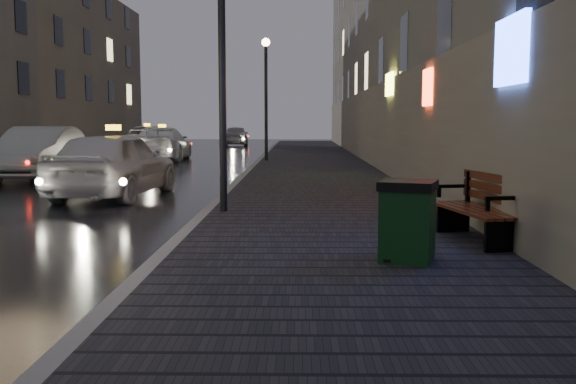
# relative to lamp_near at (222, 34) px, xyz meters

# --- Properties ---
(sidewalk) EXTENTS (4.60, 58.00, 0.15)m
(sidewalk) POSITION_rel_lamp_near_xyz_m (2.05, 15.00, -3.41)
(sidewalk) COLOR black
(sidewalk) RESTS_ON ground
(curb) EXTENTS (0.20, 58.00, 0.15)m
(curb) POSITION_rel_lamp_near_xyz_m (-0.35, 15.00, -3.41)
(curb) COLOR slate
(curb) RESTS_ON ground
(sidewalk_far) EXTENTS (2.40, 58.00, 0.15)m
(sidewalk_far) POSITION_rel_lamp_near_xyz_m (-10.55, 15.00, -3.41)
(sidewalk_far) COLOR black
(sidewalk_far) RESTS_ON ground
(curb_far) EXTENTS (0.20, 58.00, 0.15)m
(curb_far) POSITION_rel_lamp_near_xyz_m (-9.25, 15.00, -3.41)
(curb_far) COLOR slate
(curb_far) RESTS_ON ground
(building_near) EXTENTS (1.80, 50.00, 13.00)m
(building_near) POSITION_rel_lamp_near_xyz_m (5.25, 19.00, 3.01)
(building_near) COLOR #605B54
(building_near) RESTS_ON ground
(building_far_c) EXTENTS (6.00, 22.00, 11.00)m
(building_far_c) POSITION_rel_lamp_near_xyz_m (-15.35, 33.00, 2.01)
(building_far_c) COLOR #6B6051
(building_far_c) RESTS_ON ground
(lamp_near) EXTENTS (0.36, 0.36, 5.28)m
(lamp_near) POSITION_rel_lamp_near_xyz_m (0.00, 0.00, 0.00)
(lamp_near) COLOR black
(lamp_near) RESTS_ON sidewalk
(lamp_far) EXTENTS (0.36, 0.36, 5.28)m
(lamp_far) POSITION_rel_lamp_near_xyz_m (0.00, 16.00, 0.00)
(lamp_far) COLOR black
(lamp_far) RESTS_ON sidewalk
(bench) EXTENTS (1.00, 1.99, 0.97)m
(bench) POSITION_rel_lamp_near_xyz_m (4.07, -3.00, -2.85)
(bench) COLOR black
(bench) RESTS_ON sidewalk
(trash_bin) EXTENTS (0.83, 0.83, 1.00)m
(trash_bin) POSITION_rel_lamp_near_xyz_m (2.79, -4.35, -2.83)
(trash_bin) COLOR black
(trash_bin) RESTS_ON sidewalk
(taxi_near) EXTENTS (2.44, 5.00, 1.64)m
(taxi_near) POSITION_rel_lamp_near_xyz_m (-3.09, 3.45, -2.67)
(taxi_near) COLOR #BCBBC2
(taxi_near) RESTS_ON ground
(car_left_mid) EXTENTS (1.91, 5.18, 1.69)m
(car_left_mid) POSITION_rel_lamp_near_xyz_m (-6.98, 8.50, -2.64)
(car_left_mid) COLOR #93949A
(car_left_mid) RESTS_ON ground
(taxi_mid) EXTENTS (2.39, 5.50, 1.58)m
(taxi_mid) POSITION_rel_lamp_near_xyz_m (-5.05, 18.22, -2.70)
(taxi_mid) COLOR silver
(taxi_mid) RESTS_ON ground
(taxi_far) EXTENTS (3.24, 5.97, 1.59)m
(taxi_far) POSITION_rel_lamp_near_xyz_m (-7.56, 25.78, -2.69)
(taxi_far) COLOR white
(taxi_far) RESTS_ON ground
(car_far) EXTENTS (2.20, 4.59, 1.51)m
(car_far) POSITION_rel_lamp_near_xyz_m (-3.27, 35.61, -2.73)
(car_far) COLOR gray
(car_far) RESTS_ON ground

